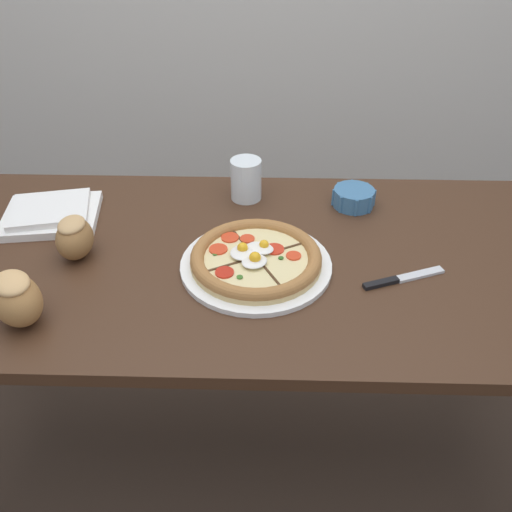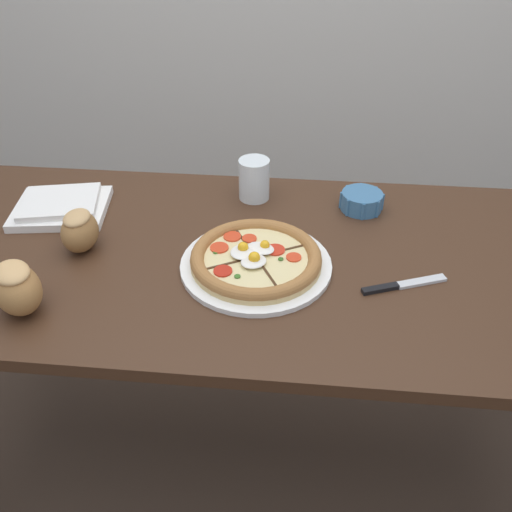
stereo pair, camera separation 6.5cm
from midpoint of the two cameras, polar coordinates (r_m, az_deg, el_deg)
The scene contains 9 objects.
ground_plane at distance 1.76m, azimuth -1.83°, elevation -19.35°, with size 12.00×12.00×0.00m, color #3D2D23.
dining_table at distance 1.29m, azimuth -2.37°, elevation -3.28°, with size 1.58×0.73×0.73m.
pizza at distance 1.17m, azimuth -1.61°, elevation -0.42°, with size 0.33×0.33×0.05m.
ramekin_bowl at distance 1.41m, azimuth 8.94°, elevation 6.13°, with size 0.11×0.11×0.05m.
napkin_folded at distance 1.44m, azimuth -22.00°, elevation 4.15°, with size 0.25×0.22×0.04m.
bread_piece_near at distance 1.13m, azimuth -25.46°, elevation -4.04°, with size 0.14×0.15×0.11m.
bread_piece_mid at distance 1.27m, azimuth -19.98°, elevation 1.86°, with size 0.08×0.11×0.09m.
knife_main at distance 1.18m, azimuth 13.67°, elevation -2.33°, with size 0.18×0.08×0.01m.
water_glass at distance 1.42m, azimuth -2.39°, elevation 7.80°, with size 0.08×0.08×0.11m.
Camera 1 is at (0.05, -0.99, 1.45)m, focal length 38.00 mm.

